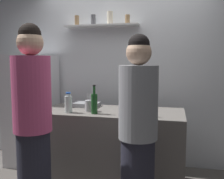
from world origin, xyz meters
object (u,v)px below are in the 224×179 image
wine_bottle_green_glass (94,103)px  person_grey_hoodie (138,133)px  person_pink_top (33,125)px  wine_bottle_amber_glass (139,104)px  water_bottle_plastic (68,104)px  refrigerator (32,110)px  utensil_holder (89,106)px  baking_pan (86,105)px

wine_bottle_green_glass → person_grey_hoodie: person_grey_hoodie is taller
person_pink_top → person_grey_hoodie: 0.94m
wine_bottle_amber_glass → person_pink_top: 1.08m
water_bottle_plastic → wine_bottle_green_glass: bearing=1.2°
refrigerator → utensil_holder: size_ratio=7.35×
baking_pan → utensil_holder: 0.34m
utensil_holder → water_bottle_plastic: bearing=-149.2°
wine_bottle_green_glass → person_grey_hoodie: bearing=-41.6°
baking_pan → refrigerator: bearing=168.5°
baking_pan → wine_bottle_amber_glass: 0.85m
water_bottle_plastic → baking_pan: bearing=82.5°
utensil_holder → wine_bottle_green_glass: (0.10, -0.12, 0.06)m
wine_bottle_amber_glass → water_bottle_plastic: (-0.79, -0.01, -0.02)m
refrigerator → wine_bottle_amber_glass: 1.75m
refrigerator → wine_bottle_green_glass: refrigerator is taller
wine_bottle_green_glass → person_pink_top: 0.75m
person_pink_top → water_bottle_plastic: bearing=102.6°
person_grey_hoodie → water_bottle_plastic: bearing=4.6°
refrigerator → water_bottle_plastic: (0.83, -0.60, 0.22)m
utensil_holder → wine_bottle_amber_glass: (0.59, -0.12, 0.06)m
utensil_holder → wine_bottle_green_glass: bearing=-50.7°
refrigerator → wine_bottle_amber_glass: refrigerator is taller
baking_pan → person_grey_hoodie: size_ratio=0.20×
water_bottle_plastic → person_pink_top: person_pink_top is taller
water_bottle_plastic → person_pink_top: bearing=-96.1°
water_bottle_plastic → wine_bottle_amber_glass: bearing=0.4°
utensil_holder → person_pink_top: 0.81m
person_pink_top → person_grey_hoodie: person_pink_top is taller
refrigerator → baking_pan: (0.89, -0.18, 0.14)m
utensil_holder → person_grey_hoodie: person_grey_hoodie is taller
wine_bottle_amber_glass → person_grey_hoodie: 0.52m
utensil_holder → person_grey_hoodie: size_ratio=0.12×
wine_bottle_amber_glass → person_pink_top: (-0.86, -0.64, -0.12)m
refrigerator → person_grey_hoodie: person_grey_hoodie is taller
wine_bottle_amber_glass → water_bottle_plastic: bearing=-179.6°
utensil_holder → refrigerator: bearing=155.3°
baking_pan → wine_bottle_green_glass: size_ratio=1.06×
baking_pan → wine_bottle_amber_glass: wine_bottle_amber_glass is taller
wine_bottle_amber_glass → wine_bottle_green_glass: bearing=179.9°
wine_bottle_green_glass → water_bottle_plastic: 0.31m
utensil_holder → wine_bottle_amber_glass: size_ratio=0.66×
refrigerator → baking_pan: 0.91m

